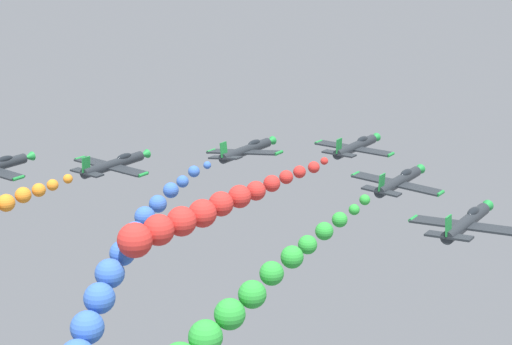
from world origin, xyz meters
TOP-DOWN VIEW (x-y plane):
  - airplane_lead at (4.51, 14.12)m, footprint 9.57×10.35m
  - smoke_trail_lead at (1.69, -12.70)m, footprint 6.65×27.75m
  - airplane_left_inner at (-4.82, 5.43)m, footprint 9.54×10.35m
  - smoke_trail_left_inner at (-1.19, -21.06)m, footprint 7.92×27.51m
  - airplane_right_inner at (14.03, 4.77)m, footprint 9.57×10.35m
  - smoke_trail_right_inner at (11.08, -22.05)m, footprint 6.65×27.63m
  - airplane_left_outer at (-15.03, -5.27)m, footprint 9.57×10.35m
  - smoke_trail_left_outer at (-16.13, -20.05)m, footprint 3.46×12.47m
  - airplane_right_outer at (24.28, -4.46)m, footprint 9.56×10.35m

SIDE VIEW (x-z plane):
  - smoke_trail_right_inner at x=11.08m, z-range 106.90..117.66m
  - smoke_trail_left_inner at x=-1.19m, z-range 106.94..118.13m
  - smoke_trail_left_outer at x=-16.13m, z-range 115.04..118.23m
  - smoke_trail_lead at x=1.69m, z-range 114.88..118.95m
  - airplane_left_outer at x=-15.03m, z-range 116.41..118.75m
  - airplane_right_inner at x=14.03m, z-range 116.71..119.05m
  - airplane_right_outer at x=24.28m, z-range 117.02..119.37m
  - airplane_lead at x=4.51m, z-range 117.05..119.38m
  - airplane_left_inner at x=-4.82m, z-range 117.02..119.62m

